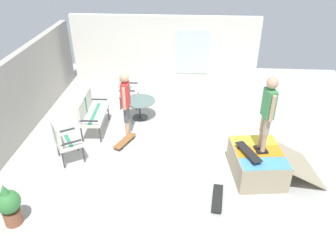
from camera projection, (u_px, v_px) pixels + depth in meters
ground_plane at (173, 155)px, 8.16m from camera, size 12.00×12.00×0.10m
back_wall_cinderblock at (6, 110)px, 7.83m from camera, size 9.00×0.20×2.10m
house_facade at (165, 54)px, 10.78m from camera, size 0.23×6.00×2.46m
skate_ramp at (259, 163)px, 7.26m from camera, size 1.51×2.02×0.64m
patio_bench at (90, 110)px, 8.74m from camera, size 1.27×0.60×1.02m
patio_chair_near_house at (125, 87)px, 10.00m from camera, size 0.63×0.56×1.02m
patio_chair_by_wall at (63, 139)px, 7.56m from camera, size 0.82×0.80×1.02m
patio_table at (140, 106)px, 9.42m from camera, size 0.90×0.90×0.57m
person_watching at (126, 100)px, 8.28m from camera, size 0.48×0.24×1.79m
person_skater at (268, 110)px, 6.61m from camera, size 0.47×0.28×1.69m
skateboard_by_bench at (125, 141)px, 8.44m from camera, size 0.81×0.50×0.10m
skateboard_spare at (217, 198)px, 6.65m from camera, size 0.82×0.29×0.10m
skateboard_on_ramp at (248, 152)px, 6.92m from camera, size 0.81×0.50×0.10m
potted_plant at (9, 204)px, 5.97m from camera, size 0.44×0.44×0.92m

